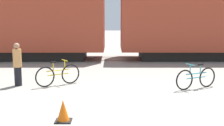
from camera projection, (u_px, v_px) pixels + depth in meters
name	position (u px, v px, depth m)	size (l,w,h in m)	color
ground_plane	(113.00, 109.00, 8.61)	(80.00, 80.00, 0.00)	gray
freight_train	(112.00, 14.00, 17.73)	(28.75, 2.91, 4.97)	black
rail_near	(112.00, 61.00, 17.43)	(40.75, 0.07, 0.01)	#4C4238
rail_far	(112.00, 57.00, 18.85)	(40.75, 0.07, 0.01)	#4C4238
bicycle_teal	(196.00, 78.00, 10.94)	(1.59, 0.81, 0.89)	black
bicycle_yellow	(58.00, 75.00, 11.44)	(1.48, 1.04, 0.93)	black
person_in_tan	(17.00, 64.00, 11.32)	(0.31, 0.31, 1.57)	black
traffic_cone	(63.00, 111.00, 7.61)	(0.40, 0.40, 0.55)	black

